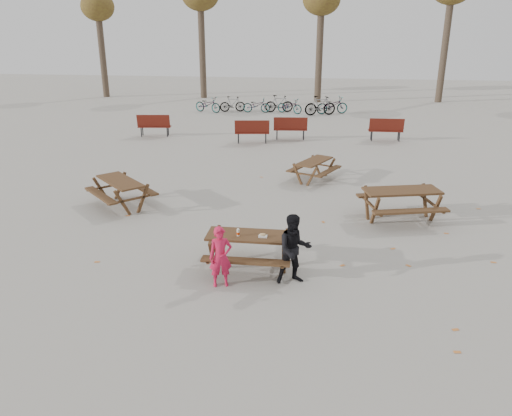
# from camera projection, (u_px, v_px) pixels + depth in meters

# --- Properties ---
(ground) EXTENTS (80.00, 80.00, 0.00)m
(ground) POSITION_uv_depth(u_px,v_px,m) (250.00, 268.00, 10.71)
(ground) COLOR gray
(ground) RESTS_ON ground
(main_picnic_table) EXTENTS (1.80, 1.45, 0.78)m
(main_picnic_table) POSITION_uv_depth(u_px,v_px,m) (250.00, 243.00, 10.51)
(main_picnic_table) COLOR #3C2116
(main_picnic_table) RESTS_ON ground
(food_tray) EXTENTS (0.18, 0.11, 0.03)m
(food_tray) POSITION_uv_depth(u_px,v_px,m) (263.00, 236.00, 10.31)
(food_tray) COLOR white
(food_tray) RESTS_ON main_picnic_table
(bread_roll) EXTENTS (0.14, 0.06, 0.05)m
(bread_roll) POSITION_uv_depth(u_px,v_px,m) (263.00, 234.00, 10.30)
(bread_roll) COLOR tan
(bread_roll) RESTS_ON food_tray
(soda_bottle) EXTENTS (0.07, 0.07, 0.17)m
(soda_bottle) POSITION_uv_depth(u_px,v_px,m) (238.00, 233.00, 10.35)
(soda_bottle) COLOR silver
(soda_bottle) RESTS_ON main_picnic_table
(child) EXTENTS (0.52, 0.42, 1.25)m
(child) POSITION_uv_depth(u_px,v_px,m) (221.00, 257.00, 9.78)
(child) COLOR #CB1940
(child) RESTS_ON ground
(adult) EXTENTS (0.85, 0.75, 1.45)m
(adult) POSITION_uv_depth(u_px,v_px,m) (294.00, 249.00, 9.87)
(adult) COLOR black
(adult) RESTS_ON ground
(picnic_table_east) EXTENTS (2.30, 2.02, 0.85)m
(picnic_table_east) POSITION_uv_depth(u_px,v_px,m) (401.00, 205.00, 13.18)
(picnic_table_east) COLOR #3C2116
(picnic_table_east) RESTS_ON ground
(picnic_table_north) EXTENTS (2.31, 2.30, 0.78)m
(picnic_table_north) POSITION_uv_depth(u_px,v_px,m) (121.00, 193.00, 14.19)
(picnic_table_north) COLOR #3C2116
(picnic_table_north) RESTS_ON ground
(picnic_table_far) EXTENTS (1.83, 1.97, 0.68)m
(picnic_table_far) POSITION_uv_depth(u_px,v_px,m) (314.00, 170.00, 16.59)
(picnic_table_far) COLOR #3C2116
(picnic_table_far) RESTS_ON ground
(park_bench_row) EXTENTS (12.09, 1.82, 1.03)m
(park_bench_row) POSITION_uv_depth(u_px,v_px,m) (270.00, 128.00, 22.34)
(park_bench_row) COLOR maroon
(park_bench_row) RESTS_ON ground
(bicycle_row) EXTENTS (9.14, 1.74, 1.09)m
(bicycle_row) POSITION_uv_depth(u_px,v_px,m) (279.00, 105.00, 29.01)
(bicycle_row) COLOR black
(bicycle_row) RESTS_ON ground
(tree_row) EXTENTS (32.17, 3.52, 8.26)m
(tree_row) POSITION_uv_depth(u_px,v_px,m) (320.00, 2.00, 31.83)
(tree_row) COLOR #382B21
(tree_row) RESTS_ON ground
(fallen_leaves) EXTENTS (11.00, 11.00, 0.01)m
(fallen_leaves) POSITION_uv_depth(u_px,v_px,m) (283.00, 225.00, 12.97)
(fallen_leaves) COLOR #CC7231
(fallen_leaves) RESTS_ON ground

